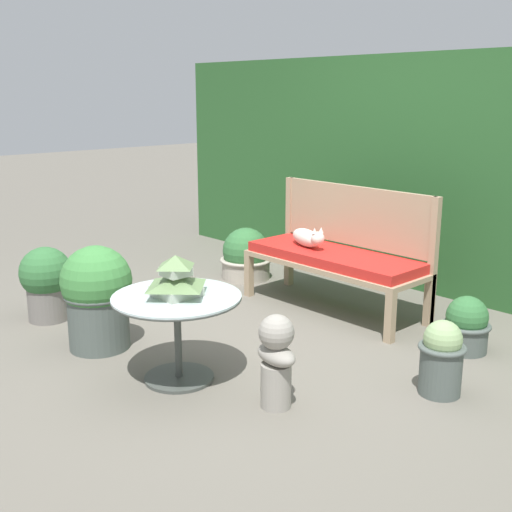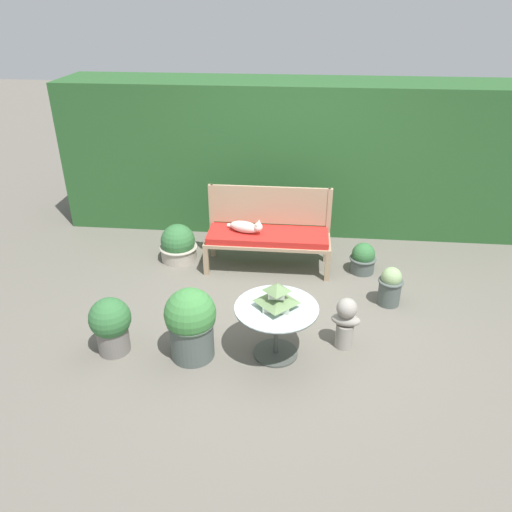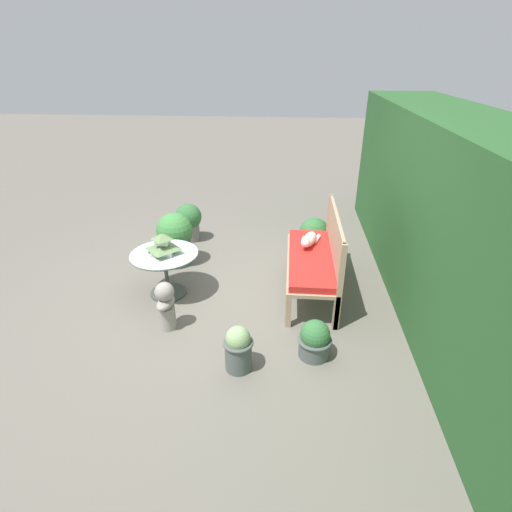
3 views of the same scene
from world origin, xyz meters
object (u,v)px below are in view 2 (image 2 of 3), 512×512
Objects in this scene: garden_bench at (268,238)px; pagoda_birdhouse at (277,297)px; garden_bust at (346,321)px; potted_plant_table_far at (191,323)px; potted_plant_bench_left at (178,245)px; potted_plant_bench_right at (111,324)px; potted_plant_hedge_corner at (363,259)px; cat at (246,227)px; potted_plant_table_near at (390,286)px; patio_table at (276,317)px.

pagoda_birdhouse is (0.21, -1.68, 0.23)m from garden_bench.
garden_bust is (0.86, -1.50, -0.12)m from garden_bench.
garden_bench is 1.87m from potted_plant_table_far.
potted_plant_table_far is at bearing -72.84° from potted_plant_bench_left.
potted_plant_hedge_corner is at bearing 35.40° from potted_plant_bench_right.
potted_plant_table_far reaches higher than cat.
garden_bench is 2.24m from potted_plant_bench_right.
potted_plant_bench_left is 1.27× the size of potted_plant_hedge_corner.
potted_plant_table_far is at bearing 0.31° from potted_plant_bench_right.
cat reaches higher than potted_plant_hedge_corner.
potted_plant_table_near is (1.19, 1.00, -0.42)m from pagoda_birdhouse.
patio_table is 1.35× the size of potted_plant_bench_right.
potted_plant_bench_right is (-2.75, -1.10, 0.08)m from potted_plant_table_near.
pagoda_birdhouse is 0.65× the size of potted_plant_bench_left.
potted_plant_table_near is at bearing 28.93° from potted_plant_table_far.
potted_plant_table_near reaches higher than potted_plant_hedge_corner.
potted_plant_bench_left is 1.09× the size of potted_plant_table_near.
garden_bench is 3.39× the size of potted_plant_table_near.
potted_plant_table_near is (1.40, -0.69, -0.18)m from garden_bench.
pagoda_birdhouse is at bearing -140.11° from potted_plant_table_near.
potted_plant_table_near is (1.19, 1.00, -0.20)m from patio_table.
potted_plant_table_near is 0.73m from potted_plant_hedge_corner.
potted_plant_bench_right is (-2.52, -1.79, 0.12)m from potted_plant_hedge_corner.
cat is 0.80× the size of potted_plant_bench_right.
potted_plant_bench_right is at bearing -176.33° from pagoda_birdhouse.
potted_plant_hedge_corner is at bearing -2.34° from potted_plant_bench_left.
potted_plant_table_far is 0.77m from potted_plant_bench_right.
pagoda_birdhouse is (0.47, -1.66, 0.09)m from cat.
garden_bench is 1.73m from garden_bust.
potted_plant_bench_right is (-1.55, -0.10, -0.34)m from pagoda_birdhouse.
cat reaches higher than garden_bench.
garden_bench is at bearing 52.94° from potted_plant_bench_right.
potted_plant_bench_left is (-1.16, 0.10, -0.20)m from garden_bench.
garden_bust reaches higher than potted_plant_hedge_corner.
cat reaches higher than potted_plant_bench_right.
potted_plant_table_near is 0.63× the size of potted_plant_table_far.
potted_plant_bench_left is 0.68× the size of potted_plant_table_far.
garden_bench is 2.82× the size of garden_bust.
cat is at bearing -179.03° from potted_plant_hedge_corner.
patio_table is at bearing -56.86° from cat.
garden_bench is at bearing 72.04° from potted_plant_table_far.
garden_bust is 2.23m from potted_plant_bench_right.
potted_plant_table_far is (0.58, -1.88, 0.16)m from potted_plant_bench_left.
patio_table is at bearing 6.95° from potted_plant_table_far.
pagoda_birdhouse is at bearing 0.00° from patio_table.
potted_plant_table_far is at bearing -173.05° from patio_table.
potted_plant_table_far reaches higher than potted_plant_hedge_corner.
garden_bench is at bearing 20.95° from cat.
potted_plant_bench_left is at bearing 149.72° from garden_bust.
cat is 1.74m from patio_table.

